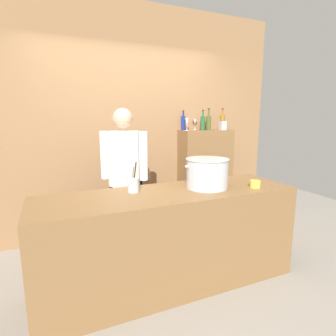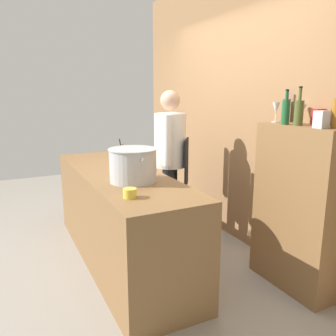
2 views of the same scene
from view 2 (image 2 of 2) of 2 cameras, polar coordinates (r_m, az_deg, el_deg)
The scene contains 15 objects.
ground_plane at distance 3.58m, azimuth -7.77°, elevation -14.83°, with size 8.00×8.00×0.00m, color gray.
brick_back_panel at distance 3.85m, azimuth 11.96°, elevation 10.22°, with size 4.40×0.10×3.00m, color olive.
prep_counter at distance 3.40m, azimuth -8.00°, elevation -8.06°, with size 2.38×0.70×0.90m, color brown.
bar_cabinet at distance 3.05m, azimuth 20.96°, elevation -6.35°, with size 0.76×0.32×1.38m, color brown.
chef at distance 3.72m, azimuth 0.42°, elevation 2.12°, with size 0.46×0.41×1.66m.
stockpot_large at distance 2.88m, azimuth -5.83°, elevation 0.50°, with size 0.47×0.41×0.28m.
utensil_crock at distance 3.57m, azimuth -7.86°, elevation 1.62°, with size 0.10×0.10×0.28m.
butter_jar at distance 2.45m, azimuth -6.39°, elevation -4.20°, with size 0.10×0.10×0.07m, color yellow.
wine_bottle_olive at distance 2.86m, azimuth 21.02°, elevation 8.77°, with size 0.07×0.07×0.30m.
wine_bottle_green at distance 2.92m, azimuth 19.07°, elevation 8.92°, with size 0.06×0.06×0.28m.
wine_bottle_cobalt at distance 3.20m, azimuth 19.17°, elevation 9.18°, with size 0.06×0.06×0.27m.
wine_glass_short at distance 3.07m, azimuth 21.51°, elevation 9.02°, with size 0.07×0.07×0.16m.
wine_glass_wide at distance 3.12m, azimuth 17.60°, elevation 9.43°, with size 0.07×0.07×0.17m.
spice_tin_red at distance 2.98m, azimuth 23.84°, elevation 7.82°, with size 0.08×0.08×0.13m, color red.
spice_tin_silver at distance 2.70m, azimuth 24.26°, elevation 7.40°, with size 0.08×0.08×0.13m, color #B2B2B7.
Camera 2 is at (3.03, -0.98, 1.64)m, focal length 36.46 mm.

